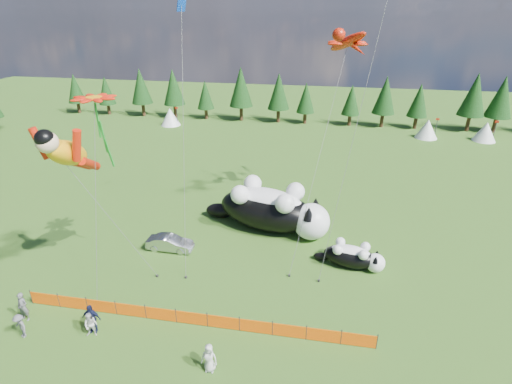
# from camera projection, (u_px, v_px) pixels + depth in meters

# --- Properties ---
(ground) EXTENTS (160.00, 160.00, 0.00)m
(ground) POSITION_uv_depth(u_px,v_px,m) (206.00, 293.00, 27.32)
(ground) COLOR #11390A
(ground) RESTS_ON ground
(safety_fence) EXTENTS (22.06, 0.06, 1.10)m
(safety_fence) POSITION_uv_depth(u_px,v_px,m) (192.00, 318.00, 24.43)
(safety_fence) COLOR #262626
(safety_fence) RESTS_ON ground
(tree_line) EXTENTS (90.00, 4.00, 8.00)m
(tree_line) POSITION_uv_depth(u_px,v_px,m) (283.00, 99.00, 65.76)
(tree_line) COLOR black
(tree_line) RESTS_ON ground
(festival_tents) EXTENTS (50.00, 3.20, 2.80)m
(festival_tents) POSITION_uv_depth(u_px,v_px,m) (351.00, 125.00, 60.64)
(festival_tents) COLOR white
(festival_tents) RESTS_ON ground
(cat_large) EXTENTS (11.46, 6.11, 4.20)m
(cat_large) POSITION_uv_depth(u_px,v_px,m) (272.00, 209.00, 34.41)
(cat_large) COLOR black
(cat_large) RESTS_ON ground
(cat_small) EXTENTS (5.29, 2.57, 1.92)m
(cat_small) POSITION_uv_depth(u_px,v_px,m) (353.00, 256.00, 29.78)
(cat_small) COLOR black
(cat_small) RESTS_ON ground
(car) EXTENTS (3.76, 1.33, 1.24)m
(car) POSITION_uv_depth(u_px,v_px,m) (170.00, 243.00, 31.95)
(car) COLOR #B0B1B5
(car) RESTS_ON ground
(spectator_a) EXTENTS (0.78, 0.56, 1.97)m
(spectator_a) POSITION_uv_depth(u_px,v_px,m) (23.00, 307.00, 24.65)
(spectator_a) COLOR #58585D
(spectator_a) RESTS_ON ground
(spectator_b) EXTENTS (0.88, 0.63, 1.64)m
(spectator_b) POSITION_uv_depth(u_px,v_px,m) (91.00, 325.00, 23.47)
(spectator_b) COLOR beige
(spectator_b) RESTS_ON ground
(spectator_c) EXTENTS (1.17, 0.63, 1.96)m
(spectator_c) POSITION_uv_depth(u_px,v_px,m) (91.00, 318.00, 23.74)
(spectator_c) COLOR #141837
(spectator_c) RESTS_ON ground
(spectator_d) EXTENTS (1.17, 0.94, 1.61)m
(spectator_d) POSITION_uv_depth(u_px,v_px,m) (20.00, 326.00, 23.41)
(spectator_d) COLOR #58585D
(spectator_d) RESTS_ON ground
(spectator_e) EXTENTS (0.87, 0.57, 1.78)m
(spectator_e) POSITION_uv_depth(u_px,v_px,m) (209.00, 358.00, 21.19)
(spectator_e) COLOR beige
(spectator_e) RESTS_ON ground
(superhero_kite) EXTENTS (6.53, 5.58, 12.52)m
(superhero_kite) POSITION_uv_depth(u_px,v_px,m) (67.00, 153.00, 23.82)
(superhero_kite) COLOR #F3A00C
(superhero_kite) RESTS_ON ground
(gecko_kite) EXTENTS (6.12, 13.42, 18.35)m
(gecko_kite) POSITION_uv_depth(u_px,v_px,m) (347.00, 42.00, 30.86)
(gecko_kite) COLOR red
(gecko_kite) RESTS_ON ground
(flower_kite) EXTENTS (2.99, 4.13, 13.22)m
(flower_kite) POSITION_uv_depth(u_px,v_px,m) (94.00, 101.00, 23.09)
(flower_kite) COLOR red
(flower_kite) RESTS_ON ground
(diamond_kite_a) EXTENTS (1.48, 6.34, 19.02)m
(diamond_kite_a) POSITION_uv_depth(u_px,v_px,m) (182.00, 18.00, 26.68)
(diamond_kite_a) COLOR blue
(diamond_kite_a) RESTS_ON ground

